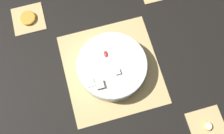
{
  "coord_description": "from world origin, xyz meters",
  "views": [
    {
      "loc": [
        -0.31,
        0.09,
        1.04
      ],
      "look_at": [
        0.0,
        0.0,
        0.03
      ],
      "focal_mm": 42.0,
      "sensor_mm": 36.0,
      "label": 1
    }
  ],
  "objects": [
    {
      "name": "bamboo_mat_center",
      "position": [
        0.0,
        0.0,
        0.0
      ],
      "size": [
        0.4,
        0.39,
        0.01
      ],
      "color": "#D6B775",
      "rests_on": "ground_plane"
    },
    {
      "name": "banana_coin_single",
      "position": [
        -0.32,
        -0.29,
        0.01
      ],
      "size": [
        0.03,
        0.03,
        0.01
      ],
      "color": "#F7EFC6",
      "rests_on": "coaster_mat_near_left"
    },
    {
      "name": "coaster_mat_near_left",
      "position": [
        -0.32,
        -0.29,
        0.0
      ],
      "size": [
        0.14,
        0.14,
        0.01
      ],
      "color": "#D6B775",
      "rests_on": "ground_plane"
    },
    {
      "name": "orange_slice_whole",
      "position": [
        0.32,
        0.29,
        0.01
      ],
      "size": [
        0.07,
        0.07,
        0.01
      ],
      "color": "#F9A338",
      "rests_on": "coaster_mat_far_right"
    },
    {
      "name": "coaster_mat_far_right",
      "position": [
        0.32,
        0.29,
        0.0
      ],
      "size": [
        0.14,
        0.14,
        0.01
      ],
      "color": "#D6B775",
      "rests_on": "ground_plane"
    },
    {
      "name": "ground_plane",
      "position": [
        0.0,
        0.0,
        0.0
      ],
      "size": [
        6.0,
        6.0,
        0.0
      ],
      "primitive_type": "plane",
      "color": "black"
    },
    {
      "name": "fruit_salad_bowl",
      "position": [
        -0.0,
        0.0,
        0.04
      ],
      "size": [
        0.28,
        0.28,
        0.07
      ],
      "color": "silver",
      "rests_on": "bamboo_mat_center"
    }
  ]
}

